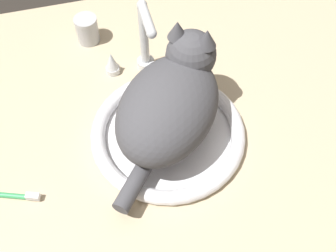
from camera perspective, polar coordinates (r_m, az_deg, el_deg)
countertop at (r=90.54cm, az=0.48°, el=1.65°), size 111.24×83.24×3.00cm
sink_basin at (r=84.37cm, az=0.00°, el=-1.02°), size 32.02×32.02×2.92cm
faucet at (r=91.72cm, az=-3.21°, el=11.27°), size 18.92×11.45×19.03cm
cat at (r=77.75cm, az=0.58°, el=3.72°), size 30.47×32.12×18.95cm
metal_jar at (r=103.17cm, az=-11.27°, el=13.13°), size 5.54×5.54×6.80cm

